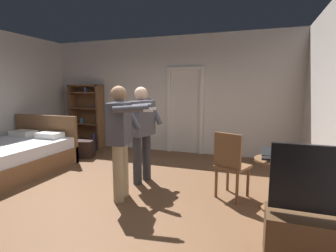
{
  "coord_description": "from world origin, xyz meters",
  "views": [
    {
      "loc": [
        2.21,
        -3.25,
        1.62
      ],
      "look_at": [
        0.94,
        0.42,
        1.04
      ],
      "focal_mm": 27.45,
      "sensor_mm": 36.0,
      "label": 1
    }
  ],
  "objects_px": {
    "person_blue_shirt": "(121,135)",
    "suitcase_small": "(80,149)",
    "wooden_chair": "(230,163)",
    "suitcase_dark": "(84,145)",
    "side_table": "(276,177)",
    "bookshelf": "(87,113)",
    "laptop": "(275,156)",
    "bed": "(12,156)",
    "bottle_on_table": "(290,155)",
    "person_striped_shirt": "(142,128)",
    "tv_flatscreen": "(329,235)"
  },
  "relations": [
    {
      "from": "suitcase_small",
      "to": "suitcase_dark",
      "type": "bearing_deg",
      "value": 101.26
    },
    {
      "from": "side_table",
      "to": "wooden_chair",
      "type": "xyz_separation_m",
      "value": [
        -0.61,
        0.18,
        0.08
      ]
    },
    {
      "from": "bookshelf",
      "to": "laptop",
      "type": "relative_size",
      "value": 5.0
    },
    {
      "from": "bed",
      "to": "bottle_on_table",
      "type": "relative_size",
      "value": 8.83
    },
    {
      "from": "side_table",
      "to": "bottle_on_table",
      "type": "xyz_separation_m",
      "value": [
        0.14,
        -0.08,
        0.33
      ]
    },
    {
      "from": "bottle_on_table",
      "to": "suitcase_small",
      "type": "distance_m",
      "value": 4.58
    },
    {
      "from": "tv_flatscreen",
      "to": "person_blue_shirt",
      "type": "distance_m",
      "value": 2.67
    },
    {
      "from": "bookshelf",
      "to": "person_blue_shirt",
      "type": "xyz_separation_m",
      "value": [
        2.65,
        -2.81,
        0.02
      ]
    },
    {
      "from": "bottle_on_table",
      "to": "person_striped_shirt",
      "type": "height_order",
      "value": "person_striped_shirt"
    },
    {
      "from": "bottle_on_table",
      "to": "suitcase_dark",
      "type": "distance_m",
      "value": 5.02
    },
    {
      "from": "person_blue_shirt",
      "to": "wooden_chair",
      "type": "bearing_deg",
      "value": 19.07
    },
    {
      "from": "bookshelf",
      "to": "person_blue_shirt",
      "type": "bearing_deg",
      "value": -46.68
    },
    {
      "from": "bed",
      "to": "bookshelf",
      "type": "bearing_deg",
      "value": 89.69
    },
    {
      "from": "bookshelf",
      "to": "laptop",
      "type": "xyz_separation_m",
      "value": [
        4.73,
        -2.52,
        -0.17
      ]
    },
    {
      "from": "bookshelf",
      "to": "suitcase_small",
      "type": "relative_size",
      "value": 2.77
    },
    {
      "from": "bottle_on_table",
      "to": "bed",
      "type": "bearing_deg",
      "value": 178.09
    },
    {
      "from": "laptop",
      "to": "suitcase_small",
      "type": "bearing_deg",
      "value": 161.26
    },
    {
      "from": "wooden_chair",
      "to": "suitcase_dark",
      "type": "distance_m",
      "value": 4.21
    },
    {
      "from": "bookshelf",
      "to": "side_table",
      "type": "distance_m",
      "value": 5.38
    },
    {
      "from": "laptop",
      "to": "bottle_on_table",
      "type": "bearing_deg",
      "value": -12.08
    },
    {
      "from": "bottle_on_table",
      "to": "suitcase_dark",
      "type": "xyz_separation_m",
      "value": [
        -4.58,
        1.95,
        -0.64
      ]
    },
    {
      "from": "laptop",
      "to": "bottle_on_table",
      "type": "distance_m",
      "value": 0.18
    },
    {
      "from": "wooden_chair",
      "to": "laptop",
      "type": "bearing_deg",
      "value": -21.25
    },
    {
      "from": "laptop",
      "to": "wooden_chair",
      "type": "relative_size",
      "value": 0.35
    },
    {
      "from": "laptop",
      "to": "wooden_chair",
      "type": "bearing_deg",
      "value": 158.75
    },
    {
      "from": "side_table",
      "to": "bottle_on_table",
      "type": "relative_size",
      "value": 3.1
    },
    {
      "from": "suitcase_small",
      "to": "laptop",
      "type": "bearing_deg",
      "value": -35.49
    },
    {
      "from": "suitcase_small",
      "to": "tv_flatscreen",
      "type": "bearing_deg",
      "value": -44.95
    },
    {
      "from": "suitcase_dark",
      "to": "laptop",
      "type": "bearing_deg",
      "value": -18.82
    },
    {
      "from": "bed",
      "to": "laptop",
      "type": "distance_m",
      "value": 4.76
    },
    {
      "from": "bed",
      "to": "laptop",
      "type": "height_order",
      "value": "bed"
    },
    {
      "from": "side_table",
      "to": "suitcase_dark",
      "type": "height_order",
      "value": "side_table"
    },
    {
      "from": "side_table",
      "to": "suitcase_small",
      "type": "xyz_separation_m",
      "value": [
        -4.17,
        1.36,
        -0.26
      ]
    },
    {
      "from": "laptop",
      "to": "suitcase_dark",
      "type": "relative_size",
      "value": 0.61
    },
    {
      "from": "bookshelf",
      "to": "person_blue_shirt",
      "type": "distance_m",
      "value": 3.86
    },
    {
      "from": "person_blue_shirt",
      "to": "suitcase_small",
      "type": "relative_size",
      "value": 2.67
    },
    {
      "from": "tv_flatscreen",
      "to": "person_striped_shirt",
      "type": "xyz_separation_m",
      "value": [
        -2.49,
        1.47,
        0.62
      ]
    },
    {
      "from": "bottle_on_table",
      "to": "wooden_chair",
      "type": "relative_size",
      "value": 0.23
    },
    {
      "from": "bed",
      "to": "bottle_on_table",
      "type": "bearing_deg",
      "value": -1.91
    },
    {
      "from": "bookshelf",
      "to": "person_striped_shirt",
      "type": "bearing_deg",
      "value": -38.18
    },
    {
      "from": "person_blue_shirt",
      "to": "suitcase_small",
      "type": "bearing_deg",
      "value": 140.5
    },
    {
      "from": "side_table",
      "to": "laptop",
      "type": "xyz_separation_m",
      "value": [
        -0.03,
        -0.04,
        0.29
      ]
    },
    {
      "from": "bed",
      "to": "tv_flatscreen",
      "type": "height_order",
      "value": "tv_flatscreen"
    },
    {
      "from": "bookshelf",
      "to": "bottle_on_table",
      "type": "xyz_separation_m",
      "value": [
        4.9,
        -2.55,
        -0.13
      ]
    },
    {
      "from": "tv_flatscreen",
      "to": "bottle_on_table",
      "type": "distance_m",
      "value": 1.13
    },
    {
      "from": "laptop",
      "to": "person_striped_shirt",
      "type": "bearing_deg",
      "value": 168.24
    },
    {
      "from": "bed",
      "to": "person_blue_shirt",
      "type": "xyz_separation_m",
      "value": [
        2.66,
        -0.42,
        0.65
      ]
    },
    {
      "from": "bookshelf",
      "to": "suitcase_dark",
      "type": "xyz_separation_m",
      "value": [
        0.32,
        -0.6,
        -0.77
      ]
    },
    {
      "from": "suitcase_dark",
      "to": "person_striped_shirt",
      "type": "bearing_deg",
      "value": -27.82
    },
    {
      "from": "bed",
      "to": "side_table",
      "type": "relative_size",
      "value": 2.84
    }
  ]
}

